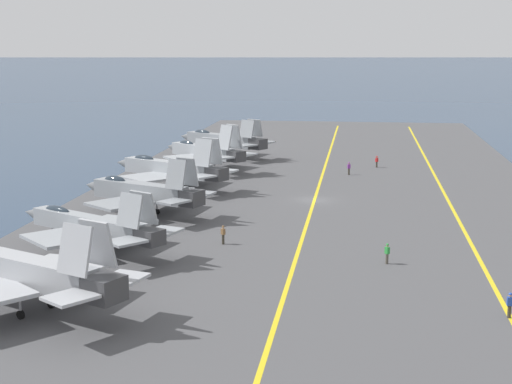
{
  "coord_description": "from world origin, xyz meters",
  "views": [
    {
      "loc": [
        -88.43,
        -5.22,
        18.18
      ],
      "look_at": [
        -8.98,
        5.57,
        2.9
      ],
      "focal_mm": 55.0,
      "sensor_mm": 36.0,
      "label": 1
    }
  ],
  "objects_px": {
    "parked_jet_third": "(142,192)",
    "parked_jet_fourth": "(170,169)",
    "parked_jet_second": "(91,225)",
    "crew_brown_vest": "(223,234)",
    "parked_jet_fifth": "(205,152)",
    "crew_blue_vest": "(510,304)",
    "crew_purple_vest": "(349,168)",
    "parked_jet_nearest": "(24,270)",
    "parked_jet_sixth": "(222,140)",
    "crew_red_vest": "(377,161)",
    "crew_green_vest": "(387,253)"
  },
  "relations": [
    {
      "from": "parked_jet_third",
      "to": "parked_jet_fourth",
      "type": "distance_m",
      "value": 15.45
    },
    {
      "from": "parked_jet_second",
      "to": "crew_brown_vest",
      "type": "distance_m",
      "value": 11.67
    },
    {
      "from": "parked_jet_fifth",
      "to": "crew_blue_vest",
      "type": "xyz_separation_m",
      "value": [
        -56.73,
        -31.82,
        -1.77
      ]
    },
    {
      "from": "parked_jet_third",
      "to": "crew_brown_vest",
      "type": "height_order",
      "value": "parked_jet_third"
    },
    {
      "from": "parked_jet_fourth",
      "to": "crew_purple_vest",
      "type": "height_order",
      "value": "parked_jet_fourth"
    },
    {
      "from": "parked_jet_nearest",
      "to": "parked_jet_third",
      "type": "distance_m",
      "value": 29.76
    },
    {
      "from": "parked_jet_nearest",
      "to": "crew_blue_vest",
      "type": "height_order",
      "value": "parked_jet_nearest"
    },
    {
      "from": "crew_brown_vest",
      "to": "parked_jet_sixth",
      "type": "bearing_deg",
      "value": 10.28
    },
    {
      "from": "parked_jet_fifth",
      "to": "crew_brown_vest",
      "type": "distance_m",
      "value": 41.55
    },
    {
      "from": "crew_brown_vest",
      "to": "crew_red_vest",
      "type": "xyz_separation_m",
      "value": [
        46.51,
        -14.36,
        -0.03
      ]
    },
    {
      "from": "parked_jet_third",
      "to": "parked_jet_fifth",
      "type": "height_order",
      "value": "parked_jet_fifth"
    },
    {
      "from": "parked_jet_nearest",
      "to": "parked_jet_sixth",
      "type": "relative_size",
      "value": 1.02
    },
    {
      "from": "parked_jet_nearest",
      "to": "parked_jet_sixth",
      "type": "distance_m",
      "value": 73.26
    },
    {
      "from": "parked_jet_fourth",
      "to": "crew_brown_vest",
      "type": "xyz_separation_m",
      "value": [
        -25.84,
        -11.22,
        -1.61
      ]
    },
    {
      "from": "parked_jet_fourth",
      "to": "parked_jet_sixth",
      "type": "relative_size",
      "value": 1.02
    },
    {
      "from": "crew_blue_vest",
      "to": "parked_jet_fourth",
      "type": "bearing_deg",
      "value": 38.18
    },
    {
      "from": "crew_brown_vest",
      "to": "crew_green_vest",
      "type": "height_order",
      "value": "same"
    },
    {
      "from": "crew_red_vest",
      "to": "parked_jet_sixth",
      "type": "bearing_deg",
      "value": 72.93
    },
    {
      "from": "parked_jet_fifth",
      "to": "crew_brown_vest",
      "type": "xyz_separation_m",
      "value": [
        -40.33,
        -9.81,
        -1.77
      ]
    },
    {
      "from": "parked_jet_fifth",
      "to": "crew_green_vest",
      "type": "distance_m",
      "value": 50.97
    },
    {
      "from": "parked_jet_sixth",
      "to": "crew_red_vest",
      "type": "height_order",
      "value": "parked_jet_sixth"
    },
    {
      "from": "parked_jet_second",
      "to": "parked_jet_third",
      "type": "xyz_separation_m",
      "value": [
        14.95,
        -0.28,
        0.08
      ]
    },
    {
      "from": "crew_red_vest",
      "to": "parked_jet_second",
      "type": "bearing_deg",
      "value": 153.9
    },
    {
      "from": "parked_jet_fifth",
      "to": "parked_jet_nearest",
      "type": "bearing_deg",
      "value": 179.79
    },
    {
      "from": "parked_jet_fifth",
      "to": "parked_jet_sixth",
      "type": "distance_m",
      "value": 13.59
    },
    {
      "from": "crew_blue_vest",
      "to": "crew_purple_vest",
      "type": "relative_size",
      "value": 0.99
    },
    {
      "from": "parked_jet_nearest",
      "to": "parked_jet_fifth",
      "type": "bearing_deg",
      "value": -0.21
    },
    {
      "from": "parked_jet_second",
      "to": "crew_blue_vest",
      "type": "bearing_deg",
      "value": -109.96
    },
    {
      "from": "parked_jet_sixth",
      "to": "crew_green_vest",
      "type": "distance_m",
      "value": 63.23
    },
    {
      "from": "crew_blue_vest",
      "to": "crew_red_vest",
      "type": "xyz_separation_m",
      "value": [
        62.91,
        7.65,
        -0.03
      ]
    },
    {
      "from": "parked_jet_sixth",
      "to": "crew_blue_vest",
      "type": "distance_m",
      "value": 77.19
    },
    {
      "from": "parked_jet_fifth",
      "to": "crew_purple_vest",
      "type": "height_order",
      "value": "parked_jet_fifth"
    },
    {
      "from": "parked_jet_second",
      "to": "crew_purple_vest",
      "type": "relative_size",
      "value": 9.43
    },
    {
      "from": "crew_green_vest",
      "to": "crew_purple_vest",
      "type": "height_order",
      "value": "crew_purple_vest"
    },
    {
      "from": "parked_jet_nearest",
      "to": "parked_jet_fourth",
      "type": "xyz_separation_m",
      "value": [
        45.18,
        1.18,
        -0.28
      ]
    },
    {
      "from": "parked_jet_fourth",
      "to": "crew_green_vest",
      "type": "relative_size",
      "value": 9.91
    },
    {
      "from": "parked_jet_second",
      "to": "crew_purple_vest",
      "type": "height_order",
      "value": "parked_jet_second"
    },
    {
      "from": "crew_blue_vest",
      "to": "parked_jet_third",
      "type": "bearing_deg",
      "value": 50.37
    },
    {
      "from": "parked_jet_fifth",
      "to": "crew_brown_vest",
      "type": "relative_size",
      "value": 8.58
    },
    {
      "from": "crew_purple_vest",
      "to": "crew_red_vest",
      "type": "bearing_deg",
      "value": -28.98
    },
    {
      "from": "parked_jet_third",
      "to": "crew_brown_vest",
      "type": "xyz_separation_m",
      "value": [
        -10.41,
        -10.37,
        -1.6
      ]
    },
    {
      "from": "crew_green_vest",
      "to": "crew_purple_vest",
      "type": "distance_m",
      "value": 44.16
    },
    {
      "from": "parked_jet_fourth",
      "to": "crew_brown_vest",
      "type": "bearing_deg",
      "value": -156.54
    },
    {
      "from": "parked_jet_nearest",
      "to": "parked_jet_fifth",
      "type": "distance_m",
      "value": 59.67
    },
    {
      "from": "parked_jet_nearest",
      "to": "parked_jet_second",
      "type": "bearing_deg",
      "value": 2.39
    },
    {
      "from": "crew_blue_vest",
      "to": "crew_purple_vest",
      "type": "bearing_deg",
      "value": 11.66
    },
    {
      "from": "parked_jet_fourth",
      "to": "crew_red_vest",
      "type": "bearing_deg",
      "value": -51.05
    },
    {
      "from": "parked_jet_second",
      "to": "crew_brown_vest",
      "type": "bearing_deg",
      "value": -66.93
    },
    {
      "from": "parked_jet_fifth",
      "to": "crew_red_vest",
      "type": "height_order",
      "value": "parked_jet_fifth"
    },
    {
      "from": "parked_jet_third",
      "to": "parked_jet_fifth",
      "type": "relative_size",
      "value": 1.03
    }
  ]
}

